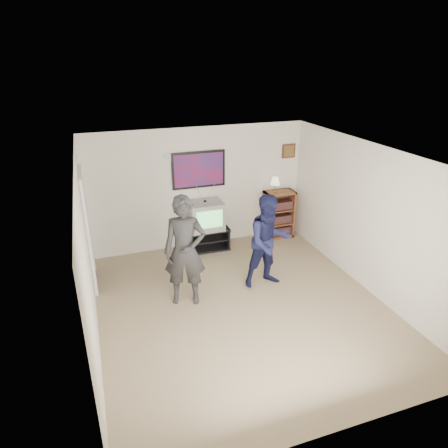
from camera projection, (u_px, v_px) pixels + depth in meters
room_shell at (236, 229)px, 6.30m from camera, size 4.51×5.00×2.51m
media_stand at (206, 238)px, 8.35m from camera, size 0.94×0.54×0.46m
crt_television at (205, 215)px, 8.14m from camera, size 0.69×0.58×0.58m
bookshelf at (279, 214)px, 8.78m from camera, size 0.64×0.37×1.06m
table_lamp at (275, 185)px, 8.48m from camera, size 0.21×0.21×0.33m
person_tall at (185, 251)px, 6.31m from camera, size 0.77×0.62×1.84m
person_short at (269, 241)px, 6.83m from camera, size 0.83×0.65×1.67m
controller_left at (182, 235)px, 6.41m from camera, size 0.07×0.14×0.04m
controller_right at (263, 227)px, 6.95m from camera, size 0.08×0.12×0.03m
poster at (199, 170)px, 7.99m from camera, size 1.10×0.03×0.75m
air_vent at (171, 157)px, 7.71m from camera, size 0.28×0.02×0.14m
small_picture at (289, 151)px, 8.50m from camera, size 0.30×0.03×0.30m
doorway at (88, 231)px, 6.82m from camera, size 0.03×0.85×2.00m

